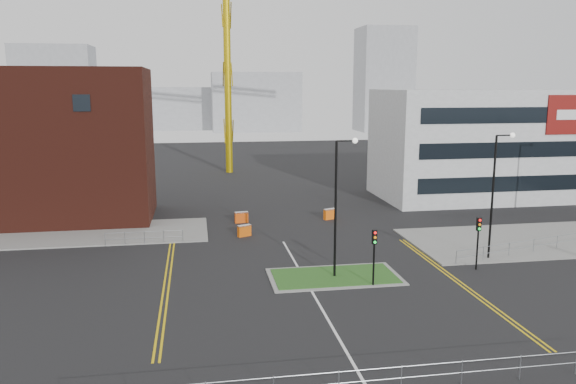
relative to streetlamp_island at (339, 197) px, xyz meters
name	(u,v)px	position (x,y,z in m)	size (l,w,h in m)	color
ground	(334,331)	(-2.22, -8.00, -5.41)	(200.00, 200.00, 0.00)	black
pavement_left	(38,236)	(-22.22, 14.00, -5.35)	(28.00, 8.00, 0.12)	slate
pavement_right	(554,239)	(19.78, 6.00, -5.35)	(24.00, 10.00, 0.12)	slate
island_kerb	(334,277)	(-0.22, 0.00, -5.37)	(8.60, 4.60, 0.08)	slate
grass_island	(334,276)	(-0.22, 0.00, -5.35)	(8.00, 4.00, 0.12)	#1D4717
brick_building	(15,148)	(-25.19, 20.00, 1.44)	(24.20, 10.07, 14.24)	#451911
office_block	(491,144)	(23.79, 23.97, 0.59)	(25.00, 12.20, 12.00)	#AEB1B3
streetlamp_island	(339,197)	(0.00, 0.00, 0.00)	(1.46, 0.36, 9.18)	black
streetlamp_right_near	(496,186)	(12.00, 2.00, 0.00)	(1.46, 0.36, 9.18)	black
traffic_light_island	(374,247)	(1.78, -2.02, -2.85)	(0.28, 0.33, 3.65)	black
traffic_light_right	(478,233)	(9.78, -0.02, -2.85)	(0.28, 0.33, 3.65)	black
railing_front	(370,375)	(-2.22, -14.00, -4.63)	(24.05, 0.05, 1.10)	gray
railing_left	(144,236)	(-13.22, 10.00, -4.67)	(6.05, 0.05, 1.10)	gray
railing_right	(557,239)	(18.28, 3.50, -4.63)	(19.05, 5.05, 1.10)	gray
centre_line	(326,315)	(-2.22, -6.00, -5.41)	(0.15, 30.00, 0.01)	silver
yellow_left_a	(165,276)	(-11.22, 2.00, -5.41)	(0.12, 24.00, 0.01)	gold
yellow_left_b	(170,276)	(-10.92, 2.00, -5.41)	(0.12, 24.00, 0.01)	gold
yellow_right_a	(455,281)	(7.28, -2.00, -5.41)	(0.12, 20.00, 0.01)	gold
yellow_right_b	(459,281)	(7.58, -2.00, -5.41)	(0.12, 20.00, 0.01)	gold
skyline_a	(56,92)	(-42.22, 112.00, 5.59)	(18.00, 12.00, 22.00)	gray
skyline_b	(256,102)	(7.78, 122.00, 2.59)	(24.00, 12.00, 16.00)	gray
skyline_c	(384,80)	(42.78, 117.00, 8.59)	(14.00, 12.00, 28.00)	gray
skyline_d	(190,108)	(-10.22, 132.00, 0.59)	(30.00, 12.00, 12.00)	gray
barrier_left	(241,217)	(-5.02, 16.00, -4.86)	(1.25, 0.54, 1.02)	#D7490B
barrier_mid	(244,230)	(-5.18, 11.21, -4.89)	(1.20, 0.81, 0.96)	#DC580C
barrier_right	(330,214)	(3.32, 16.00, -4.87)	(1.26, 0.81, 1.01)	orange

